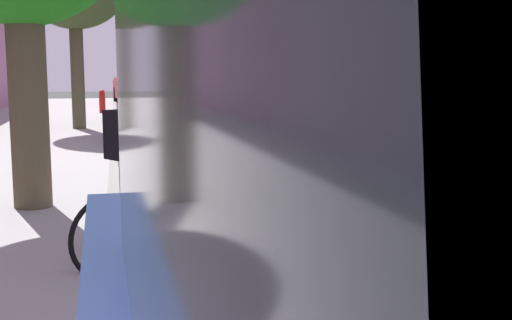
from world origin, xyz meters
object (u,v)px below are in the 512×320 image
Objects in this scene: parked_sedan_green_mid at (171,115)px; cyclist_with_backpack at (137,145)px; fire_hydrant at (102,101)px; bicycle_at_curb at (166,226)px; parked_sedan_black_second at (153,100)px; parked_pickup_red_nearest at (138,86)px.

cyclist_with_backpack reaches higher than parked_sedan_green_mid.
cyclist_with_backpack is 18.28m from fire_hydrant.
parked_sedan_green_mid is 8.51m from bicycle_at_curb.
fire_hydrant is (0.90, -18.70, 0.16)m from bicycle_at_curb.
cyclist_with_backpack is 2.05× the size of fire_hydrant.
fire_hydrant is (1.64, -10.23, -0.21)m from parked_sedan_green_mid.
cyclist_with_backpack is (0.22, -0.44, 0.66)m from bicycle_at_curb.
fire_hydrant is (1.61, -3.98, -0.21)m from parked_sedan_black_second.
parked_sedan_black_second reaches higher than fire_hydrant.
fire_hydrant is at bearing 77.32° from parked_pickup_red_nearest.
parked_pickup_red_nearest is 24.89m from cyclist_with_backpack.
parked_pickup_red_nearest is 25.33m from bicycle_at_curb.
parked_pickup_red_nearest reaches higher than cyclist_with_backpack.
parked_sedan_black_second is 14.74m from bicycle_at_curb.
parked_pickup_red_nearest is at bearing -89.36° from parked_sedan_black_second.
fire_hydrant is (1.49, 6.62, -0.35)m from parked_pickup_red_nearest.
parked_sedan_green_mid is 8.10m from cyclist_with_backpack.
bicycle_at_curb is (0.59, 25.32, -0.51)m from parked_pickup_red_nearest.
parked_sedan_black_second is 5.31× the size of fire_hydrant.
bicycle_at_curb is at bearing 92.74° from fire_hydrant.
parked_pickup_red_nearest is 1.21× the size of parked_sedan_black_second.
bicycle_at_curb is at bearing 116.86° from cyclist_with_backpack.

